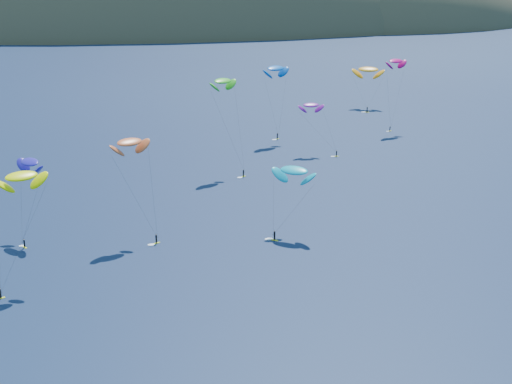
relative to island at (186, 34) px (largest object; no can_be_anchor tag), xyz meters
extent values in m
ellipsoid|color=#3D3526|center=(-19.40, -2.36, -1.86)|extent=(600.00, 300.00, 210.00)
ellipsoid|color=#3D3526|center=(140.60, -22.36, 1.38)|extent=(320.00, 220.00, 156.00)
ellipsoid|color=#3D3526|center=(260.60, 17.64, 5.70)|extent=(240.00, 180.00, 84.00)
cube|color=yellow|center=(-78.13, -505.20, 10.78)|extent=(1.53, 1.02, 0.08)
cylinder|color=black|center=(-78.13, -505.20, 11.71)|extent=(0.35, 0.35, 1.59)
sphere|color=#8C6047|center=(-78.13, -505.20, 12.63)|extent=(0.27, 0.27, 0.27)
ellipsoid|color=#F4FE00|center=(-73.70, -496.65, 30.33)|extent=(9.84, 7.52, 4.98)
cube|color=yellow|center=(-24.56, -443.12, 10.78)|extent=(1.49, 1.22, 0.08)
cylinder|color=black|center=(-24.56, -443.12, 11.72)|extent=(0.35, 0.35, 1.61)
sphere|color=#8C6047|center=(-24.56, -443.12, 12.66)|extent=(0.27, 0.27, 0.27)
ellipsoid|color=green|center=(-28.53, -433.87, 35.17)|extent=(9.41, 8.27, 4.84)
cube|color=yellow|center=(-7.11, -405.43, 10.78)|extent=(1.55, 1.19, 0.09)
cylinder|color=black|center=(-7.11, -405.43, 11.75)|extent=(0.36, 0.36, 1.65)
sphere|color=#8C6047|center=(-7.11, -405.43, 12.70)|extent=(0.28, 0.28, 0.28)
ellipsoid|color=#034BAE|center=(-7.37, -403.08, 33.22)|extent=(10.87, 9.12, 5.54)
cube|color=yellow|center=(-25.50, -488.13, 10.78)|extent=(1.57, 1.36, 0.09)
cylinder|color=black|center=(-25.50, -488.13, 11.80)|extent=(0.38, 0.38, 1.73)
sphere|color=#8C6047|center=(-25.50, -488.13, 12.80)|extent=(0.29, 0.29, 0.29)
ellipsoid|color=#039AB6|center=(-20.20, -482.65, 24.19)|extent=(10.30, 9.37, 5.34)
cube|color=yellow|center=(5.82, -428.48, 10.77)|extent=(1.37, 0.42, 0.08)
cylinder|color=black|center=(5.82, -428.48, 11.63)|extent=(0.32, 0.32, 1.46)
sphere|color=#8C6047|center=(5.82, -428.48, 12.48)|extent=(0.24, 0.24, 0.24)
ellipsoid|color=#7B0F8E|center=(-0.39, -421.26, 24.90)|extent=(7.53, 3.61, 4.17)
cube|color=yellow|center=(32.49, -401.80, 10.77)|extent=(1.33, 0.87, 0.07)
cylinder|color=black|center=(32.49, -401.80, 11.58)|extent=(0.30, 0.30, 1.38)
sphere|color=#8C6047|center=(32.49, -401.80, 12.38)|extent=(0.23, 0.23, 0.23)
ellipsoid|color=#B4025E|center=(34.89, -397.34, 33.57)|extent=(9.48, 7.20, 4.80)
cube|color=yellow|center=(-50.01, -485.22, 10.78)|extent=(1.54, 1.13, 0.08)
cylinder|color=black|center=(-50.01, -485.22, 11.73)|extent=(0.36, 0.36, 1.63)
sphere|color=#8C6047|center=(-50.01, -485.22, 12.68)|extent=(0.27, 0.27, 0.27)
ellipsoid|color=#DA5A29|center=(-54.29, -478.24, 30.91)|extent=(9.62, 7.81, 4.88)
cube|color=yellow|center=(-76.72, -482.51, 10.77)|extent=(1.13, 1.35, 0.08)
cylinder|color=black|center=(-76.72, -482.51, 11.64)|extent=(0.32, 0.32, 1.47)
sphere|color=#8C6047|center=(-76.72, -482.51, 12.49)|extent=(0.25, 0.25, 0.25)
ellipsoid|color=#20179D|center=(-75.06, -474.37, 26.61)|extent=(8.05, 9.06, 4.67)
cube|color=yellow|center=(34.52, -372.39, 10.78)|extent=(1.67, 1.05, 0.09)
cylinder|color=black|center=(34.52, -372.39, 11.80)|extent=(0.38, 0.38, 1.73)
sphere|color=#8C6047|center=(34.52, -372.39, 12.80)|extent=(0.29, 0.29, 0.29)
ellipsoid|color=orange|center=(38.21, -361.03, 25.01)|extent=(13.03, 9.63, 6.60)
camera|label=1|loc=(-54.59, -623.52, 68.60)|focal=50.00mm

